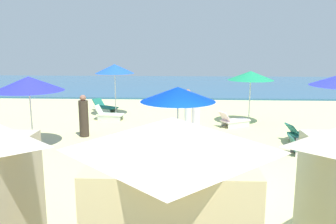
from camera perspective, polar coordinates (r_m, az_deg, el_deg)
ground_plane at (r=8.96m, az=5.74°, el=-12.38°), size 60.00×60.00×0.00m
ocean at (r=30.47m, az=3.70°, el=4.48°), size 60.00×15.88×0.12m
cabana_2 at (r=4.91m, az=0.72°, el=-15.61°), size 2.23×2.17×2.63m
umbrella_0 at (r=17.43m, az=-8.82°, el=7.06°), size 1.93×1.93×2.60m
lounge_chair_0_0 at (r=19.05m, az=-10.46°, el=0.85°), size 1.50×1.27×0.64m
lounge_chair_0_1 at (r=16.80m, az=-9.83°, el=-0.40°), size 1.39×0.70×0.71m
umbrella_1 at (r=10.53m, az=1.64°, el=2.96°), size 2.32×2.32×2.30m
lounge_chair_1_0 at (r=12.34m, az=3.28°, el=-4.38°), size 1.35×0.65×0.67m
umbrella_3 at (r=12.76m, az=-22.05°, el=4.36°), size 2.37×2.37×2.49m
lounge_chair_4_0 at (r=13.92m, az=21.77°, el=-3.42°), size 1.62×0.93×0.68m
lounge_chair_4_1 at (r=12.22m, az=21.95°, el=-5.50°), size 1.26×0.63×0.64m
umbrella_5 at (r=15.93m, az=13.52°, el=5.87°), size 2.05×2.05×2.40m
lounge_chair_5_0 at (r=15.42m, az=10.76°, el=-1.41°), size 1.47×1.17×0.72m
beachgoer_0 at (r=13.85m, az=-13.76°, el=-0.86°), size 0.50×0.50×1.65m
beachgoer_1 at (r=15.70m, az=3.30°, el=0.78°), size 0.39×0.39×1.58m
beachgoer_2 at (r=14.08m, az=4.63°, el=-0.57°), size 0.33×0.33×1.54m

